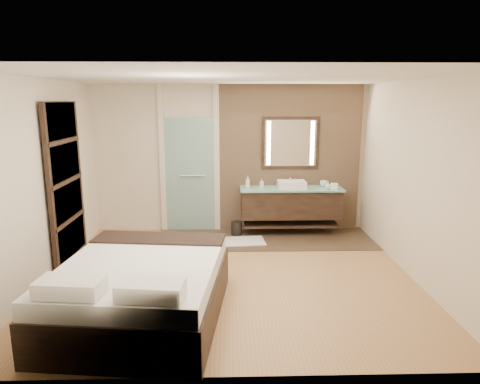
{
  "coord_description": "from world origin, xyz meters",
  "views": [
    {
      "loc": [
        -0.04,
        -5.63,
        2.42
      ],
      "look_at": [
        0.14,
        0.6,
        1.07
      ],
      "focal_mm": 32.0,
      "sensor_mm": 36.0,
      "label": 1
    }
  ],
  "objects_px": {
    "mirror_unit": "(290,143)",
    "waste_bin": "(237,228)",
    "vanity": "(291,203)",
    "bed": "(141,289)"
  },
  "relations": [
    {
      "from": "mirror_unit",
      "to": "waste_bin",
      "type": "xyz_separation_m",
      "value": [
        -0.99,
        -0.31,
        -1.52
      ]
    },
    {
      "from": "vanity",
      "to": "waste_bin",
      "type": "distance_m",
      "value": 1.1
    },
    {
      "from": "mirror_unit",
      "to": "waste_bin",
      "type": "relative_size",
      "value": 4.21
    },
    {
      "from": "vanity",
      "to": "waste_bin",
      "type": "height_order",
      "value": "vanity"
    },
    {
      "from": "mirror_unit",
      "to": "bed",
      "type": "relative_size",
      "value": 0.46
    },
    {
      "from": "vanity",
      "to": "bed",
      "type": "xyz_separation_m",
      "value": [
        -2.12,
        -3.08,
        -0.24
      ]
    },
    {
      "from": "mirror_unit",
      "to": "waste_bin",
      "type": "bearing_deg",
      "value": -162.87
    },
    {
      "from": "mirror_unit",
      "to": "bed",
      "type": "bearing_deg",
      "value": -122.59
    },
    {
      "from": "vanity",
      "to": "waste_bin",
      "type": "xyz_separation_m",
      "value": [
        -0.99,
        -0.07,
        -0.45
      ]
    },
    {
      "from": "mirror_unit",
      "to": "bed",
      "type": "height_order",
      "value": "mirror_unit"
    }
  ]
}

